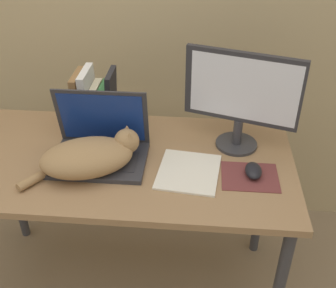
# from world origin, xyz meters

# --- Properties ---
(desk) EXTENTS (1.34, 0.67, 0.76)m
(desk) POSITION_xyz_m (0.00, 0.33, 0.68)
(desk) COLOR #93704C
(desk) RESTS_ON ground_plane
(laptop) EXTENTS (0.36, 0.25, 0.26)m
(laptop) POSITION_xyz_m (-0.07, 0.33, 0.81)
(laptop) COLOR #2D2D33
(laptop) RESTS_ON desk
(cat) EXTENTS (0.42, 0.31, 0.14)m
(cat) POSITION_xyz_m (-0.09, 0.25, 0.82)
(cat) COLOR #99754C
(cat) RESTS_ON desk
(external_monitor) EXTENTS (0.43, 0.17, 0.40)m
(external_monitor) POSITION_xyz_m (0.46, 0.46, 0.98)
(external_monitor) COLOR #333338
(external_monitor) RESTS_ON desk
(mousepad) EXTENTS (0.21, 0.17, 0.00)m
(mousepad) POSITION_xyz_m (0.50, 0.26, 0.76)
(mousepad) COLOR brown
(mousepad) RESTS_ON desk
(computer_mouse) EXTENTS (0.06, 0.10, 0.04)m
(computer_mouse) POSITION_xyz_m (0.51, 0.27, 0.78)
(computer_mouse) COLOR black
(computer_mouse) RESTS_ON mousepad
(book_row) EXTENTS (0.17, 0.17, 0.26)m
(book_row) POSITION_xyz_m (-0.14, 0.56, 0.87)
(book_row) COLOR olive
(book_row) RESTS_ON desk
(notepad) EXTENTS (0.24, 0.27, 0.01)m
(notepad) POSITION_xyz_m (0.27, 0.27, 0.76)
(notepad) COLOR silver
(notepad) RESTS_ON desk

